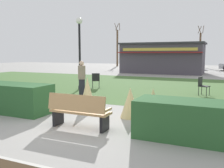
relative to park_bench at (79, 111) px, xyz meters
The scene contains 18 objects.
ground_plane 0.53m from the park_bench, 138.73° to the left, with size 80.00×80.00×0.00m, color #999691.
lawn_patch 9.23m from the park_bench, 91.09° to the left, with size 36.00×12.00×0.01m, color #446B33.
park_bench is the anchor object (origin of this frame).
hedge_left 3.12m from the park_bench, 166.72° to the left, with size 2.63×1.10×0.99m, color #28562B.
hedge_right 2.79m from the park_bench, ahead, with size 2.42×1.10×0.91m, color #28562B.
ornamental_grass_behind_left 2.23m from the park_bench, 113.76° to the left, with size 0.59×0.59×1.18m, color #D1BC7F.
ornamental_grass_behind_right 1.86m from the park_bench, 62.06° to the left, with size 0.62×0.62×0.96m, color #D1BC7F.
ornamental_grass_behind_center 2.09m from the park_bench, 34.82° to the left, with size 0.60×0.60×1.05m, color #D1BC7F.
lamppost_mid 7.74m from the park_bench, 121.07° to the left, with size 0.36×0.36×3.99m.
trash_bin 2.61m from the park_bench, ahead, with size 0.52×0.52×0.89m, color #2D4233.
food_kiosk 20.50m from the park_bench, 96.38° to the left, with size 8.39×4.68×3.11m.
cafe_chair_west 7.79m from the park_bench, 114.39° to the left, with size 0.59×0.59×0.89m.
cafe_chair_east 7.52m from the park_bench, 69.53° to the left, with size 0.55×0.55×0.89m.
person_strolling 4.81m from the park_bench, 119.96° to the left, with size 0.34×0.34×1.69m.
parked_car_west_slot 27.57m from the park_bench, 101.97° to the left, with size 4.21×2.08×1.20m.
parked_car_center_slot 26.98m from the park_bench, 91.41° to the left, with size 4.34×2.32×1.20m.
tree_right_bg 33.43m from the park_bench, 111.02° to the left, with size 0.91×0.96×6.79m.
tree_center_bg 34.36m from the park_bench, 89.55° to the left, with size 0.91×0.96×6.15m.
Camera 1 is at (3.63, -5.73, 2.01)m, focal length 39.68 mm.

